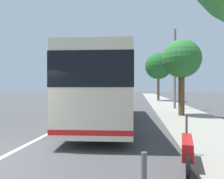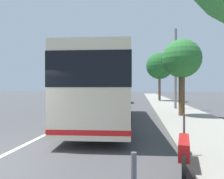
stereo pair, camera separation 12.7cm
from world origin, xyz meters
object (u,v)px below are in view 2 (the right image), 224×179
car_far_distant (124,98)px  roadside_tree_far_block (160,66)px  roadside_tree_mid_block (182,60)px  utility_pole (176,69)px  car_behind_bus (96,98)px  coach_bus (107,87)px  motorcycle_angled (184,150)px

car_far_distant → roadside_tree_far_block: 7.19m
roadside_tree_mid_block → utility_pole: (4.89, -0.37, -0.24)m
car_far_distant → utility_pole: 10.57m
car_behind_bus → roadside_tree_mid_block: 16.44m
coach_bus → roadside_tree_far_block: bearing=-16.8°
car_far_distant → roadside_tree_mid_block: bearing=-162.8°
coach_bus → car_behind_bus: 16.65m
motorcycle_angled → roadside_tree_mid_block: (9.21, -1.63, 3.32)m
car_far_distant → roadside_tree_far_block: bearing=-60.9°
car_behind_bus → utility_pole: utility_pole is taller
coach_bus → car_far_distant: (16.01, 0.31, -1.35)m
roadside_tree_far_block → roadside_tree_mid_block: bearing=-180.0°
coach_bus → utility_pole: size_ratio=1.68×
roadside_tree_mid_block → utility_pole: 4.91m
motorcycle_angled → car_behind_bus: (22.92, 6.88, 0.18)m
roadside_tree_mid_block → roadside_tree_far_block: size_ratio=0.74×
car_far_distant → roadside_tree_far_block: size_ratio=0.60×
coach_bus → roadside_tree_mid_block: bearing=-65.5°
utility_pole → car_far_distant: bearing=30.9°
motorcycle_angled → roadside_tree_mid_block: 9.93m
car_behind_bus → roadside_tree_mid_block: roadside_tree_mid_block is taller
motorcycle_angled → car_behind_bus: car_behind_bus is taller
motorcycle_angled → roadside_tree_far_block: (25.81, -1.63, 4.56)m
motorcycle_angled → coach_bus: bearing=34.2°
utility_pole → car_behind_bus: bearing=45.2°
motorcycle_angled → car_behind_bus: 23.93m
roadside_tree_far_block → utility_pole: utility_pole is taller
motorcycle_angled → roadside_tree_far_block: roadside_tree_far_block is taller
car_behind_bus → roadside_tree_far_block: bearing=106.5°
coach_bus → roadside_tree_mid_block: size_ratio=2.33×
roadside_tree_mid_block → car_far_distant: bearing=19.7°
motorcycle_angled → utility_pole: (14.10, -2.00, 3.08)m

